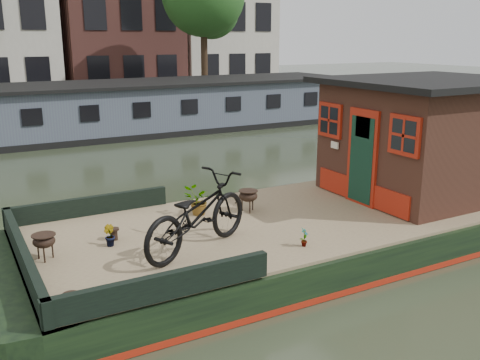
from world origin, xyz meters
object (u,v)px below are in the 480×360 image
cabin (427,136)px  brazier_rear (45,247)px  bicycle (197,214)px  brazier_front (248,201)px

cabin → brazier_rear: cabin is taller
bicycle → brazier_front: bearing=-76.4°
cabin → brazier_rear: 7.85m
cabin → bicycle: (-5.64, -0.64, -0.63)m
cabin → bicycle: bearing=-173.5°
bicycle → brazier_rear: (-2.15, 0.77, -0.39)m
cabin → bicycle: size_ratio=1.77×
brazier_front → brazier_rear: 3.85m
brazier_front → brazier_rear: brazier_front is taller
bicycle → brazier_front: bicycle is taller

